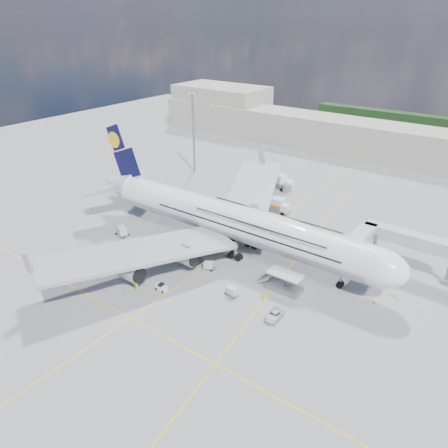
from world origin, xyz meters
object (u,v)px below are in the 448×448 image
Objects in this scene: dolly_row_b at (144,253)px; dolly_nose_far at (232,291)px; crew_van at (263,295)px; cone_wing_right_outer at (125,293)px; cargo_loader at (284,284)px; cone_wing_left_inner at (251,207)px; airliner at (234,221)px; dolly_row_c at (170,252)px; jet_bridge at (389,241)px; catering_truck_inner at (276,206)px; light_mast at (193,132)px; crew_nose at (396,295)px; catering_truck_outer at (281,182)px; dolly_nose_near at (209,265)px; cone_wing_right_inner at (142,272)px; service_van at (274,315)px; cone_wing_left_outer at (243,197)px; cone_tail at (91,209)px; dolly_back at (134,253)px; crew_wing at (186,248)px; cone_nose at (374,302)px; dolly_row_a at (122,231)px; baggage_tug at (161,288)px.

dolly_nose_far reaches higher than dolly_row_b.
cone_wing_right_outer is (-21.38, -13.94, -0.55)m from crew_van.
cargo_loader is 38.52m from cone_wing_left_inner.
airliner is 15.03m from dolly_row_c.
jet_bridge is 44.58m from dolly_row_c.
catering_truck_inner is (-31.95, 11.80, -4.96)m from jet_bridge.
light_mast is at bearing 20.88° from crew_van.
light_mast is 16.58× the size of crew_nose.
dolly_row_c is at bearing -151.33° from jet_bridge.
light_mast is 3.27× the size of catering_truck_outer.
jet_bridge is at bearing -24.50° from catering_truck_inner.
dolly_nose_near is 5.10× the size of cone_wing_right_inner.
dolly_row_c is 29.11m from service_van.
dolly_nose_far is 56.22m from catering_truck_outer.
airliner reaches higher than dolly_nose_far.
dolly_nose_near is 0.64× the size of service_van.
dolly_nose_far is at bearing -128.33° from jet_bridge.
dolly_nose_far reaches higher than crew_van.
airliner is 27.27m from cone_wing_right_outer.
dolly_row_b is 23.83m from dolly_nose_far.
airliner is 18.20m from dolly_nose_far.
cone_wing_left_outer is at bearing 9.66° from crew_van.
cone_wing_left_outer is 41.17m from cone_tail.
dolly_back is at bearing -165.21° from cargo_loader.
dolly_back is 1.83× the size of crew_wing.
service_van is 7.63× the size of cone_nose.
cone_tail is (-27.72, 10.65, -0.81)m from dolly_back.
light_mast is 51.14× the size of cone_wing_right_outer.
crew_nose is 0.98× the size of crew_van.
catering_truck_outer is 4.96× the size of crew_van.
dolly_row_a is 24.26m from cone_wing_right_outer.
crew_nose is (49.13, 18.11, -0.32)m from dolly_back.
dolly_row_a is 25.57m from baggage_tug.
dolly_row_b is 0.44× the size of catering_truck_inner.
jet_bridge is 30.88× the size of cone_wing_left_outer.
dolly_nose_near is at bearing 162.27° from dolly_nose_far.
service_van is at bearing -130.63° from cone_nose.
cone_wing_right_inner is 1.13× the size of cone_wing_right_outer.
crew_van is (29.08, 1.50, 0.46)m from dolly_row_b.
cone_wing_right_inner is at bearing -157.27° from dolly_nose_far.
cone_wing_right_inner is (-38.66, -29.63, -6.58)m from jet_bridge.
cone_tail is at bearing -149.86° from catering_truck_inner.
crew_wing reaches higher than crew_van.
cone_wing_right_outer is at bearing -133.28° from baggage_tug.
catering_truck_inner is at bearing -17.95° from light_mast.
crew_van is 25.06m from cone_wing_right_inner.
cargo_loader is 14.46× the size of cone_nose.
dolly_nose_far is at bearing -10.27° from cone_tail.
dolly_row_b is 5.67× the size of cone_wing_left_inner.
dolly_row_b is 2.41m from dolly_back.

